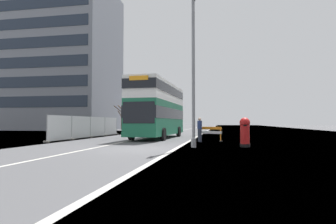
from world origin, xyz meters
The scene contains 11 objects.
ground centered at (0.54, 0.16, -0.05)m, with size 140.00×280.00×0.10m.
double_decker_bus centered at (-1.18, 10.57, 2.60)m, with size 3.14×11.25×4.88m.
lamppost_foreground centered at (2.88, 1.51, 4.10)m, with size 0.29×0.70×8.67m.
red_pillar_postbox centered at (5.74, 2.44, 0.93)m, with size 0.59×0.59×1.69m.
roadworks_barrier centered at (3.57, 7.00, 0.68)m, with size 1.79×0.92×1.09m.
construction_site_fence centered at (-7.70, 10.51, 0.95)m, with size 0.44×13.80×1.99m.
car_oncoming_near centered at (-4.90, 28.02, 1.03)m, with size 2.03×4.14×2.19m.
car_receding_mid centered at (-5.49, 38.01, 1.00)m, with size 2.04×4.36×2.12m.
bare_tree_far_verge_near centered at (-14.08, 36.96, 2.53)m, with size 2.71×2.43×4.92m.
pedestrian_at_kerb centered at (2.84, 6.47, 0.88)m, with size 0.34×0.34×1.75m.
backdrop_office_block centered at (-28.35, 36.58, 13.56)m, with size 23.83×15.22×27.10m.
Camera 1 is at (4.47, -14.70, 1.41)m, focal length 30.85 mm.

